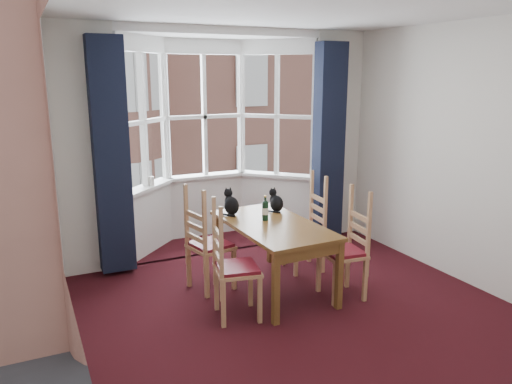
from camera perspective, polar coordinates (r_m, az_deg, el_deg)
floor at (r=4.76m, az=7.17°, el=-14.93°), size 4.50×4.50×0.00m
ceiling at (r=4.23m, az=8.34°, el=20.69°), size 4.50×4.50×0.00m
wall_left at (r=3.63m, az=-19.88°, el=-1.02°), size 0.00×4.50×4.50m
wall_right at (r=5.62m, az=25.15°, el=3.39°), size 0.00×4.50×4.50m
wall_back_pier_left at (r=5.86m, az=-18.75°, el=4.33°), size 0.70×0.12×2.80m
wall_back_pier_right at (r=7.04m, az=9.08°, el=6.28°), size 0.70×0.12×2.80m
bay_window at (r=6.73m, az=-5.17°, el=6.07°), size 2.76×0.94×2.80m
curtain_left at (r=5.72m, az=-16.21°, el=3.79°), size 0.38×0.22×2.60m
curtain_right at (r=6.77m, az=8.30°, el=5.60°), size 0.38×0.22×2.60m
dining_table at (r=5.23m, az=1.92°, el=-4.44°), size 0.85×1.52×0.73m
chair_left_near at (r=4.69m, az=-3.26°, el=-8.94°), size 0.47×0.49×0.92m
chair_left_far at (r=5.28m, az=-6.04°, el=-6.38°), size 0.48×0.50×0.92m
chair_right_near at (r=5.23m, az=10.73°, el=-6.75°), size 0.44×0.46×0.92m
chair_right_far at (r=5.89m, az=6.26°, el=-4.29°), size 0.44×0.46×0.92m
cat_left at (r=5.51m, az=-2.86°, el=-1.39°), size 0.18×0.24×0.30m
cat_right at (r=5.64m, az=2.31°, el=-1.15°), size 0.18×0.22×0.27m
wine_bottle at (r=5.28m, az=1.06°, el=-2.01°), size 0.07×0.07×0.27m
candle_tall at (r=6.42m, az=-11.82°, el=1.21°), size 0.06×0.06×0.12m
street at (r=36.78m, az=-21.06°, el=-0.47°), size 80.00×80.00×0.00m
tenement_building at (r=17.69m, az=-18.16°, el=10.64°), size 18.40×7.80×15.20m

